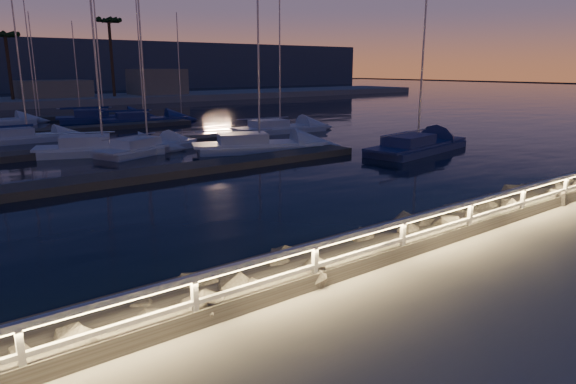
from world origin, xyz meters
The scene contains 15 objects.
ground centered at (0.00, 0.00, 0.00)m, with size 400.00×400.00×0.00m, color gray.
harbor_water centered at (0.00, 31.22, -0.97)m, with size 400.00×440.00×0.60m.
guard_rail centered at (-0.07, 0.00, 0.77)m, with size 44.11×0.12×1.06m.
riprap centered at (5.80, 1.47, -0.21)m, with size 32.61×2.50×1.35m.
floating_docks centered at (0.00, 32.50, -0.40)m, with size 22.00×36.00×0.40m.
palm_center centered at (2.00, 73.00, 8.78)m, with size 3.00×3.00×9.70m.
palm_right centered at (16.00, 72.00, 11.03)m, with size 3.00×3.00×12.20m.
sailboat_c centered at (6.83, 19.74, -0.15)m, with size 8.91×5.65×14.74m.
sailboat_d centered at (14.94, 13.08, -0.15)m, with size 9.59×4.26×15.68m.
sailboat_f centered at (-1.77, 24.81, -0.15)m, with size 8.36×5.02×13.81m.
sailboat_g centered at (0.77, 23.54, -0.19)m, with size 7.69×4.72×12.67m.
sailboat_h centered at (13.94, 26.89, -0.18)m, with size 8.62×3.51×14.17m.
sailboat_j centered at (-4.33, 33.67, -0.19)m, with size 6.97×2.21×11.80m.
sailboat_k centered at (4.95, 44.90, -0.14)m, with size 9.25×4.80×15.13m.
sailboat_l centered at (7.64, 41.05, -0.18)m, with size 8.68×4.18×14.15m.
Camera 1 is at (-12.08, -8.16, 4.85)m, focal length 32.00 mm.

